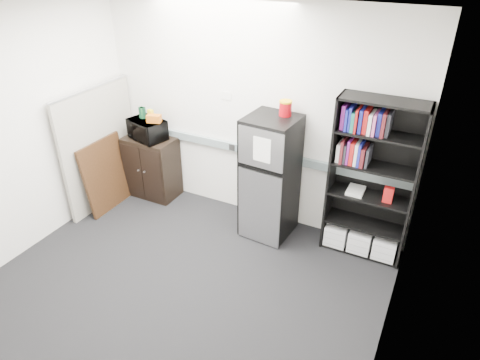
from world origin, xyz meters
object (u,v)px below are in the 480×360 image
(cubicle_partition, at_px, (100,147))
(microwave, at_px, (147,129))
(cabinet, at_px, (152,167))
(refrigerator, at_px, (270,178))
(bookshelf, at_px, (371,183))

(cubicle_partition, xyz_separation_m, microwave, (0.48, 0.40, 0.19))
(cabinet, bearing_deg, microwave, -90.00)
(cabinet, bearing_deg, refrigerator, -2.53)
(cubicle_partition, relative_size, cabinet, 1.87)
(cubicle_partition, xyz_separation_m, cabinet, (0.48, 0.42, -0.38))
(bookshelf, relative_size, refrigerator, 1.22)
(cubicle_partition, bearing_deg, bookshelf, 8.06)
(cabinet, height_order, microwave, microwave)
(cubicle_partition, height_order, microwave, cubicle_partition)
(microwave, bearing_deg, bookshelf, 16.32)
(refrigerator, bearing_deg, cubicle_partition, -167.41)
(bookshelf, bearing_deg, microwave, -178.44)
(cubicle_partition, height_order, refrigerator, cubicle_partition)
(microwave, xyz_separation_m, refrigerator, (1.81, -0.06, -0.25))
(refrigerator, bearing_deg, microwave, -177.87)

